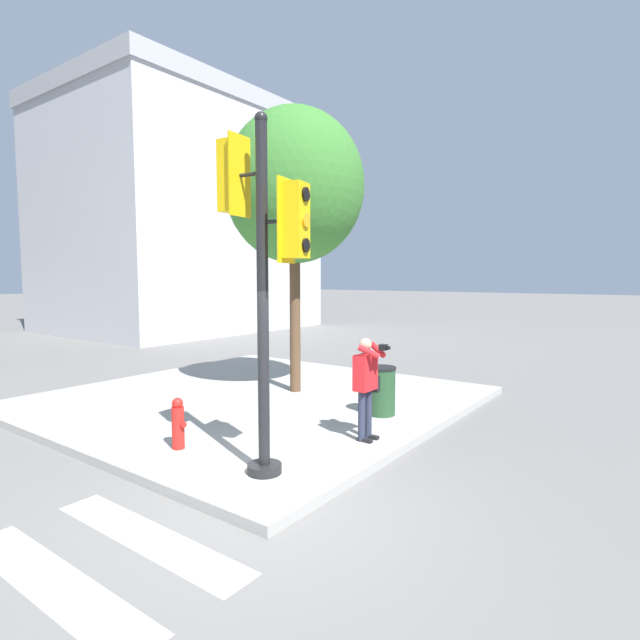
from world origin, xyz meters
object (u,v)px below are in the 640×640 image
Objects in this scene: trash_bin at (381,391)px; street_tree at (294,187)px; person_photographer at (367,380)px; traffic_signal_pole at (263,255)px; fire_hydrant at (178,423)px.

street_tree is at bearing 77.87° from trash_bin.
person_photographer is 4.99m from street_tree.
person_photographer is at bearing -10.83° from traffic_signal_pole.
street_tree reaches higher than traffic_signal_pole.
trash_bin is (3.39, -1.52, 0.07)m from fire_hydrant.
street_tree is 6.87× the size of trash_bin.
traffic_signal_pole is 2.94m from fire_hydrant.
trash_bin is at bearing -102.13° from street_tree.
person_photographer reaches higher than fire_hydrant.
person_photographer is at bearing -122.66° from street_tree.
person_photographer is (1.93, -0.37, -1.87)m from traffic_signal_pole.
fire_hydrant is at bearing 155.86° from trash_bin.
person_photographer is at bearing -45.20° from fire_hydrant.
fire_hydrant is (-0.08, 1.65, -2.43)m from traffic_signal_pole.
trash_bin is (3.31, 0.14, -2.36)m from traffic_signal_pole.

